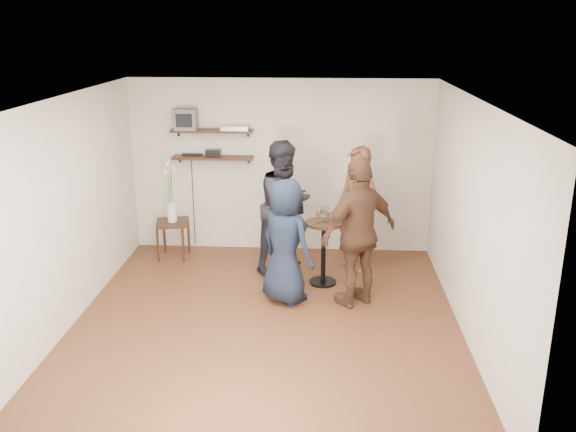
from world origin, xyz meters
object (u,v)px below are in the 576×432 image
at_px(drinks_table, 324,244).
at_px(person_brown, 359,233).
at_px(dvd_deck, 235,128).
at_px(person_navy, 286,241).
at_px(crt_monitor, 186,119).
at_px(radio, 213,153).
at_px(person_dark, 285,206).
at_px(side_table, 173,227).
at_px(person_plaid, 357,209).

relative_size(drinks_table, person_brown, 0.47).
distance_m(dvd_deck, person_navy, 2.22).
relative_size(dvd_deck, person_navy, 0.25).
xyz_separation_m(crt_monitor, radio, (0.38, 0.00, -0.50)).
xyz_separation_m(radio, person_navy, (1.18, -1.73, -0.73)).
relative_size(person_dark, person_brown, 1.00).
height_order(crt_monitor, radio, crt_monitor).
bearing_deg(dvd_deck, drinks_table, -41.85).
bearing_deg(radio, crt_monitor, 180.00).
bearing_deg(person_navy, side_table, 2.46).
height_order(crt_monitor, drinks_table, crt_monitor).
bearing_deg(person_brown, person_navy, -38.25).
bearing_deg(radio, person_plaid, -16.41).
bearing_deg(person_dark, side_table, 120.19).
distance_m(dvd_deck, side_table, 1.73).
relative_size(radio, person_dark, 0.12).
xyz_separation_m(crt_monitor, side_table, (-0.20, -0.36, -1.55)).
distance_m(person_plaid, person_brown, 1.14).
height_order(person_plaid, person_navy, person_plaid).
distance_m(radio, person_dark, 1.44).
relative_size(side_table, person_dark, 0.30).
distance_m(side_table, person_dark, 1.78).
height_order(dvd_deck, side_table, dvd_deck).
relative_size(dvd_deck, person_plaid, 0.23).
bearing_deg(person_dark, crt_monitor, 106.33).
xyz_separation_m(dvd_deck, person_navy, (0.85, -1.73, -1.11)).
distance_m(drinks_table, person_plaid, 0.79).
height_order(radio, person_dark, person_dark).
bearing_deg(person_navy, person_plaid, -89.68).
distance_m(drinks_table, person_brown, 0.81).
bearing_deg(drinks_table, person_plaid, 50.28).
height_order(radio, person_navy, person_navy).
height_order(radio, side_table, radio).
relative_size(side_table, person_plaid, 0.32).
bearing_deg(person_brown, dvd_deck, -81.47).
relative_size(crt_monitor, person_plaid, 0.18).
relative_size(person_plaid, person_brown, 0.95).
height_order(person_plaid, person_brown, person_brown).
xyz_separation_m(person_plaid, person_dark, (-1.01, -0.08, 0.04)).
distance_m(person_plaid, person_dark, 1.01).
height_order(dvd_deck, person_dark, dvd_deck).
height_order(side_table, drinks_table, drinks_table).
bearing_deg(side_table, person_navy, -37.91).
distance_m(radio, person_brown, 2.79).
relative_size(crt_monitor, radio, 1.45).
bearing_deg(person_brown, side_table, -63.98).
height_order(drinks_table, person_navy, person_navy).
relative_size(crt_monitor, side_table, 0.57).
bearing_deg(person_plaid, drinks_table, -90.00).
bearing_deg(crt_monitor, person_dark, -25.19).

